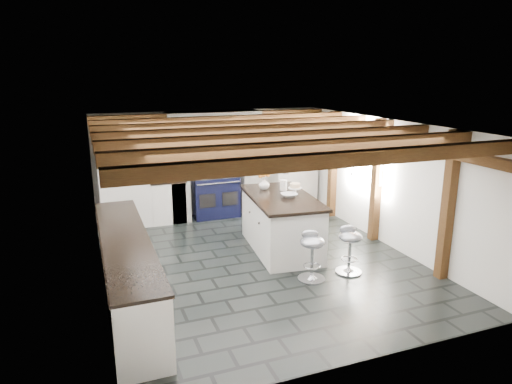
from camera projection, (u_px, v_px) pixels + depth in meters
name	position (u px, v px, depth m)	size (l,w,h in m)	color
ground	(259.00, 261.00, 7.73)	(6.00, 6.00, 0.00)	black
room_shell	(201.00, 184.00, 8.53)	(6.00, 6.03, 6.00)	white
range_cooker	(215.00, 196.00, 10.03)	(1.00, 0.63, 0.99)	black
kitchen_island	(281.00, 222.00, 8.11)	(1.26, 2.12, 1.33)	white
bar_stool_near	(350.00, 244.00, 7.17)	(0.49, 0.49, 0.77)	silver
bar_stool_far	(312.00, 250.00, 6.91)	(0.51, 0.51, 0.79)	silver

